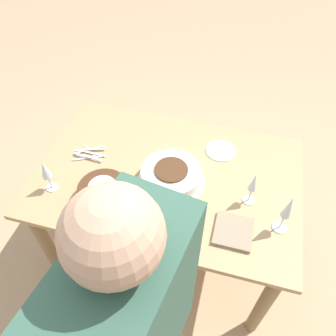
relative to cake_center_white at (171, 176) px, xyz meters
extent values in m
plane|color=tan|center=(-0.03, 0.04, -0.81)|extent=(12.00, 12.00, 0.00)
cube|color=tan|center=(-0.03, 0.04, -0.06)|extent=(1.39, 0.93, 0.03)
cylinder|color=#8E724D|center=(-0.65, -0.35, -0.44)|extent=(0.07, 0.07, 0.74)
cylinder|color=#8E724D|center=(0.59, -0.35, -0.44)|extent=(0.07, 0.07, 0.74)
cylinder|color=#8E724D|center=(-0.65, 0.43, -0.44)|extent=(0.07, 0.07, 0.74)
cylinder|color=#8E724D|center=(0.59, 0.43, -0.44)|extent=(0.07, 0.07, 0.74)
cylinder|color=white|center=(0.00, 0.00, -0.04)|extent=(0.35, 0.35, 0.01)
cylinder|color=white|center=(0.00, 0.00, 0.00)|extent=(0.31, 0.31, 0.08)
cylinder|color=#4C2D19|center=(0.00, 0.00, 0.05)|extent=(0.17, 0.17, 0.01)
cylinder|color=white|center=(-0.29, -0.20, -0.04)|extent=(0.29, 0.29, 0.01)
cylinder|color=#4C2D19|center=(-0.29, -0.20, 0.00)|extent=(0.25, 0.25, 0.08)
cylinder|color=white|center=(-0.29, -0.20, 0.05)|extent=(0.14, 0.14, 0.01)
cylinder|color=silver|center=(0.56, -0.14, -0.04)|extent=(0.07, 0.07, 0.00)
cylinder|color=silver|center=(0.56, -0.14, 0.01)|extent=(0.01, 0.01, 0.10)
cone|color=silver|center=(0.56, -0.14, 0.12)|extent=(0.04, 0.04, 0.13)
cylinder|color=silver|center=(0.40, -0.02, -0.04)|extent=(0.06, 0.06, 0.00)
cylinder|color=silver|center=(0.40, -0.02, 0.01)|extent=(0.01, 0.01, 0.09)
cone|color=silver|center=(0.40, -0.02, 0.10)|extent=(0.04, 0.04, 0.10)
cylinder|color=silver|center=(-0.58, -0.21, -0.04)|extent=(0.06, 0.06, 0.00)
cylinder|color=silver|center=(-0.58, -0.21, 0.01)|extent=(0.01, 0.01, 0.09)
cone|color=silver|center=(-0.58, -0.21, 0.10)|extent=(0.05, 0.05, 0.10)
cylinder|color=white|center=(0.22, 0.29, -0.04)|extent=(0.17, 0.17, 0.01)
cube|color=silver|center=(-0.48, 0.07, -0.04)|extent=(0.14, 0.11, 0.00)
cube|color=silver|center=(-0.49, 0.03, -0.04)|extent=(0.16, 0.08, 0.00)
cube|color=silver|center=(-0.49, 0.07, -0.04)|extent=(0.17, 0.02, 0.00)
cube|color=silver|center=(-0.51, 0.09, -0.03)|extent=(0.14, 0.11, 0.00)
cube|color=silver|center=(-0.50, 0.09, -0.03)|extent=(0.16, 0.07, 0.00)
cube|color=silver|center=(-0.48, 0.03, -0.03)|extent=(0.17, 0.02, 0.00)
cube|color=gray|center=(0.36, -0.22, -0.03)|extent=(0.17, 0.18, 0.02)
cube|color=#335647|center=(0.11, -0.81, 0.36)|extent=(0.28, 0.43, 0.69)
sphere|color=tan|center=(0.11, -0.81, 0.79)|extent=(0.19, 0.19, 0.19)
camera|label=1|loc=(0.27, -1.06, 1.29)|focal=35.00mm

